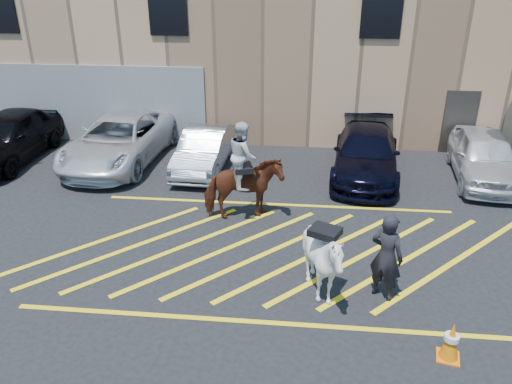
# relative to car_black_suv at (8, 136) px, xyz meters

# --- Properties ---
(ground) EXTENTS (90.00, 90.00, 0.00)m
(ground) POSITION_rel_car_black_suv_xyz_m (9.16, -4.75, -0.83)
(ground) COLOR black
(ground) RESTS_ON ground
(car_black_suv) EXTENTS (2.00, 4.87, 1.65)m
(car_black_suv) POSITION_rel_car_black_suv_xyz_m (0.00, 0.00, 0.00)
(car_black_suv) COLOR black
(car_black_suv) RESTS_ON ground
(car_white_pickup) EXTENTS (2.94, 5.65, 1.52)m
(car_white_pickup) POSITION_rel_car_black_suv_xyz_m (3.77, 0.19, -0.07)
(car_white_pickup) COLOR silver
(car_white_pickup) RESTS_ON ground
(car_silver_sedan) EXTENTS (1.51, 3.92, 1.28)m
(car_silver_sedan) POSITION_rel_car_black_suv_xyz_m (6.67, -0.12, -0.19)
(car_silver_sedan) COLOR #959BA3
(car_silver_sedan) RESTS_ON ground
(car_blue_suv) EXTENTS (2.52, 5.05, 1.41)m
(car_blue_suv) POSITION_rel_car_black_suv_xyz_m (11.80, -0.12, -0.12)
(car_blue_suv) COLOR black
(car_blue_suv) RESTS_ON ground
(car_white_suv) EXTENTS (2.23, 4.53, 1.49)m
(car_white_suv) POSITION_rel_car_black_suv_xyz_m (15.37, -0.10, -0.08)
(car_white_suv) COLOR silver
(car_white_suv) RESTS_ON ground
(handler) EXTENTS (0.81, 0.75, 1.86)m
(handler) POSITION_rel_car_black_suv_xyz_m (11.56, -6.48, 0.10)
(handler) COLOR black
(handler) RESTS_ON ground
(warehouse) EXTENTS (32.42, 10.20, 7.30)m
(warehouse) POSITION_rel_car_black_suv_xyz_m (9.15, 7.24, 2.82)
(warehouse) COLOR tan
(warehouse) RESTS_ON ground
(hatching_zone) EXTENTS (12.60, 5.12, 0.01)m
(hatching_zone) POSITION_rel_car_black_suv_xyz_m (9.16, -5.05, -0.82)
(hatching_zone) COLOR yellow
(hatching_zone) RESTS_ON ground
(mounted_bay) EXTENTS (2.16, 1.43, 2.63)m
(mounted_bay) POSITION_rel_car_black_suv_xyz_m (8.35, -3.42, 0.23)
(mounted_bay) COLOR #582414
(mounted_bay) RESTS_ON ground
(saddled_white) EXTENTS (1.88, 1.96, 1.68)m
(saddled_white) POSITION_rel_car_black_suv_xyz_m (10.32, -6.62, 0.02)
(saddled_white) COLOR silver
(saddled_white) RESTS_ON ground
(traffic_cone) EXTENTS (0.45, 0.45, 0.73)m
(traffic_cone) POSITION_rel_car_black_suv_xyz_m (12.47, -8.14, -0.46)
(traffic_cone) COLOR orange
(traffic_cone) RESTS_ON ground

